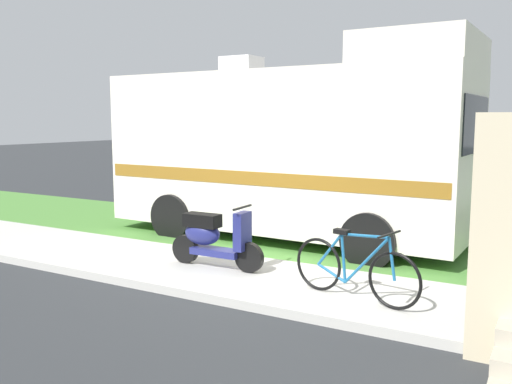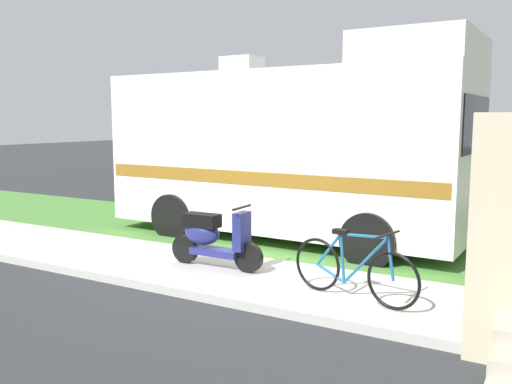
{
  "view_description": "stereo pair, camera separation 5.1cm",
  "coord_description": "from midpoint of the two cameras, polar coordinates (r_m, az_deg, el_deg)",
  "views": [
    {
      "loc": [
        4.27,
        -7.75,
        2.34
      ],
      "look_at": [
        -0.27,
        0.3,
        1.1
      ],
      "focal_mm": 38.3,
      "sensor_mm": 36.0,
      "label": 1
    },
    {
      "loc": [
        4.31,
        -7.72,
        2.34
      ],
      "look_at": [
        -0.27,
        0.3,
        1.1
      ],
      "focal_mm": 38.3,
      "sensor_mm": 36.0,
      "label": 2
    }
  ],
  "objects": [
    {
      "name": "ground_plane",
      "position": [
        9.15,
        0.72,
        -7.17
      ],
      "size": [
        80.0,
        80.0,
        0.0
      ],
      "primitive_type": "plane",
      "color": "#2D3033"
    },
    {
      "name": "sidewalk",
      "position": [
        8.14,
        -3.43,
        -8.63
      ],
      "size": [
        24.0,
        2.0,
        0.12
      ],
      "color": "beige",
      "rests_on": "ground"
    },
    {
      "name": "grass_strip",
      "position": [
        10.44,
        4.73,
        -5.11
      ],
      "size": [
        24.0,
        3.4,
        0.08
      ],
      "color": "#4C8438",
      "rests_on": "ground"
    },
    {
      "name": "motorhome_rv",
      "position": [
        10.45,
        3.87,
        4.46
      ],
      "size": [
        6.87,
        2.77,
        3.69
      ],
      "color": "silver",
      "rests_on": "ground"
    },
    {
      "name": "scooter",
      "position": [
        8.25,
        -4.39,
        -4.71
      ],
      "size": [
        1.57,
        0.5,
        0.97
      ],
      "color": "black",
      "rests_on": "ground"
    },
    {
      "name": "bicycle",
      "position": [
        6.89,
        10.34,
        -7.91
      ],
      "size": [
        1.75,
        0.58,
        0.9
      ],
      "color": "black",
      "rests_on": "ground"
    }
  ]
}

